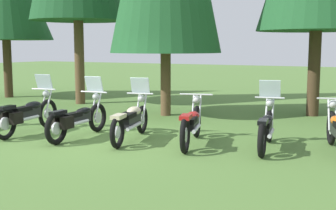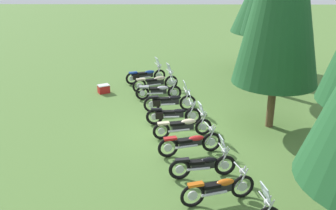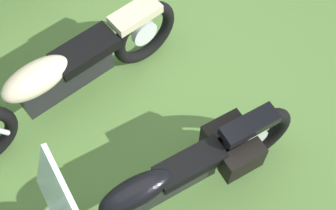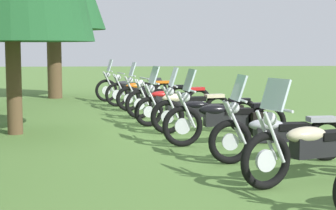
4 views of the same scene
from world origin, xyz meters
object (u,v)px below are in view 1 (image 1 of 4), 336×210
at_px(motorcycle_7, 266,127).
at_px(motorcycle_5, 131,119).
at_px(motorcycle_6, 192,124).
at_px(motorcycle_3, 27,114).
at_px(motorcycle_4, 78,118).

bearing_deg(motorcycle_7, motorcycle_5, 90.29).
relative_size(motorcycle_6, motorcycle_7, 1.06).
distance_m(motorcycle_3, motorcycle_4, 1.40).
height_order(motorcycle_4, motorcycle_5, motorcycle_4).
distance_m(motorcycle_4, motorcycle_5, 1.25).
height_order(motorcycle_5, motorcycle_6, motorcycle_5).
relative_size(motorcycle_5, motorcycle_7, 1.07).
height_order(motorcycle_5, motorcycle_7, motorcycle_7).
relative_size(motorcycle_5, motorcycle_6, 1.01).
height_order(motorcycle_3, motorcycle_7, motorcycle_3).
xyz_separation_m(motorcycle_3, motorcycle_6, (3.95, 0.77, -0.03)).
xyz_separation_m(motorcycle_5, motorcycle_6, (1.38, 0.21, -0.02)).
bearing_deg(motorcycle_5, motorcycle_6, -95.41).
height_order(motorcycle_6, motorcycle_7, motorcycle_7).
xyz_separation_m(motorcycle_4, motorcycle_5, (1.18, 0.40, 0.02)).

